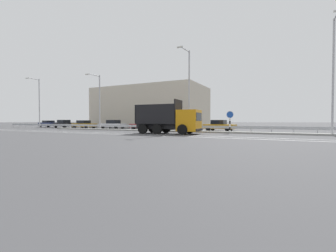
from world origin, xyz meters
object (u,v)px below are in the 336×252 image
object	(u,v)px
parked_car_4	(145,125)
parked_car_6	(219,126)
median_road_sign	(230,121)
parked_car_1	(64,124)
street_lamp_2	(188,87)
street_lamp_1	(99,99)
dump_truck	(175,122)
parked_car_2	(84,124)
parked_car_5	(182,126)
street_lamp_3	(334,71)
parked_car_0	(48,124)
street_lamp_0	(38,101)
parked_car_3	(113,124)

from	to	relation	value
parked_car_4	parked_car_6	world-z (taller)	parked_car_6
median_road_sign	parked_car_1	distance (m)	32.38
street_lamp_2	parked_car_6	world-z (taller)	street_lamp_2
street_lamp_1	parked_car_1	world-z (taller)	street_lamp_1
median_road_sign	parked_car_6	bearing A→B (deg)	116.38
dump_truck	parked_car_2	xyz separation A→B (m)	(-21.75, 7.83, -0.58)
parked_car_2	parked_car_5	bearing A→B (deg)	92.82
street_lamp_3	parked_car_2	bearing A→B (deg)	173.44
parked_car_0	parked_car_4	bearing A→B (deg)	-86.84
street_lamp_0	street_lamp_3	world-z (taller)	street_lamp_3
street_lamp_0	parked_car_5	distance (m)	26.58
street_lamp_2	parked_car_5	world-z (taller)	street_lamp_2
parked_car_2	street_lamp_0	bearing A→B (deg)	-55.98
parked_car_0	parked_car_2	distance (m)	10.76
street_lamp_2	parked_car_0	xyz separation A→B (m)	(-32.48, 4.64, -4.75)
parked_car_0	parked_car_5	bearing A→B (deg)	-87.64
median_road_sign	street_lamp_0	size ratio (longest dim) A/B	0.28
median_road_sign	parked_car_5	size ratio (longest dim) A/B	0.61
parked_car_3	street_lamp_2	bearing A→B (deg)	-107.45
parked_car_0	parked_car_6	bearing A→B (deg)	-86.34
parked_car_0	parked_car_4	world-z (taller)	parked_car_4
street_lamp_2	parked_car_0	size ratio (longest dim) A/B	2.39
street_lamp_3	parked_car_1	xyz separation A→B (m)	(-41.44, 4.32, -5.17)
parked_car_2	median_road_sign	bearing A→B (deg)	84.53
street_lamp_1	median_road_sign	bearing A→B (deg)	0.33
dump_truck	street_lamp_0	xyz separation A→B (m)	(-28.50, 3.79, 3.60)
street_lamp_1	parked_car_5	world-z (taller)	street_lamp_1
dump_truck	parked_car_2	world-z (taller)	dump_truck
street_lamp_2	parked_car_5	xyz separation A→B (m)	(-2.54, 3.95, -4.79)
street_lamp_1	street_lamp_2	distance (m)	14.29
parked_car_4	parked_car_2	bearing A→B (deg)	-87.76
street_lamp_3	parked_car_2	world-z (taller)	street_lamp_3
parked_car_1	dump_truck	bearing A→B (deg)	72.33
parked_car_0	parked_car_2	bearing A→B (deg)	-89.52
street_lamp_1	parked_car_4	size ratio (longest dim) A/B	1.69
parked_car_5	parked_car_0	bearing A→B (deg)	93.23
parked_car_2	parked_car_6	xyz separation A→B (m)	(24.39, 0.59, 0.02)
parked_car_5	parked_car_6	distance (m)	5.24
median_road_sign	parked_car_2	xyz separation A→B (m)	(-26.67, 4.01, -0.60)
parked_car_1	parked_car_3	distance (m)	11.72
parked_car_5	street_lamp_2	bearing A→B (deg)	-142.69
street_lamp_3	street_lamp_0	bearing A→B (deg)	179.88
street_lamp_1	parked_car_3	size ratio (longest dim) A/B	1.84
parked_car_5	street_lamp_0	bearing A→B (deg)	103.22
parked_car_2	parked_car_3	bearing A→B (deg)	97.22
dump_truck	parked_car_6	xyz separation A→B (m)	(2.64, 8.42, -0.57)
parked_car_6	street_lamp_1	bearing A→B (deg)	-70.69
parked_car_0	parked_car_5	size ratio (longest dim) A/B	1.01
dump_truck	parked_car_1	world-z (taller)	dump_truck
median_road_sign	parked_car_6	distance (m)	5.16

